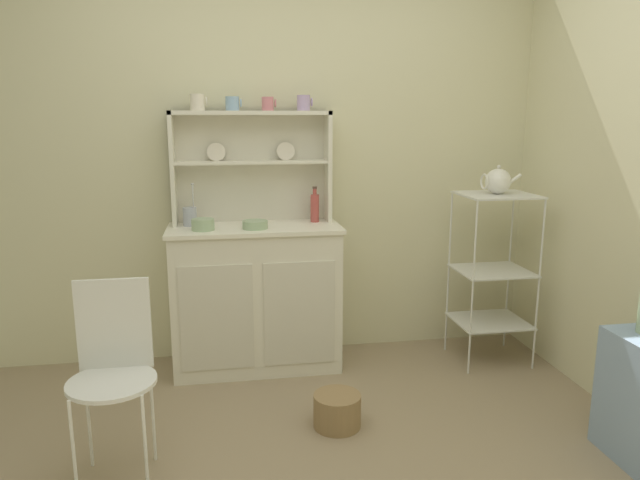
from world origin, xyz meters
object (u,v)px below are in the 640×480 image
cup_cream_0 (198,102)px  porcelain_teapot (498,181)px  bakers_rack (493,261)px  jam_bottle (315,207)px  hutch_shelf_unit (251,158)px  hutch_cabinet (256,296)px  wire_chair (113,361)px  utensil_jar (190,216)px  floor_basket (337,410)px  bowl_mixing_large (203,225)px

cup_cream_0 → porcelain_teapot: (1.75, -0.26, -0.46)m
bakers_rack → jam_bottle: 1.15m
cup_cream_0 → hutch_shelf_unit: bearing=7.7°
hutch_shelf_unit → hutch_cabinet: bearing=-90.0°
bakers_rack → cup_cream_0: size_ratio=10.95×
wire_chair → cup_cream_0: size_ratio=8.80×
bakers_rack → hutch_cabinet: bearing=174.4°
utensil_jar → hutch_cabinet: bearing=-11.8°
wire_chair → utensil_jar: bearing=82.4°
hutch_shelf_unit → jam_bottle: bearing=-11.6°
wire_chair → floor_basket: 1.11m
floor_basket → cup_cream_0: (-0.65, 0.92, 1.51)m
bowl_mixing_large → cup_cream_0: bearing=91.9°
wire_chair → bowl_mixing_large: size_ratio=6.59×
bakers_rack → floor_basket: bakers_rack is taller
hutch_shelf_unit → cup_cream_0: size_ratio=9.79×
bowl_mixing_large → jam_bottle: bearing=13.4°
jam_bottle → utensil_jar: size_ratio=0.86×
hutch_cabinet → bowl_mixing_large: 0.55m
wire_chair → jam_bottle: (1.03, 1.11, 0.45)m
floor_basket → bowl_mixing_large: bearing=131.6°
porcelain_teapot → cup_cream_0: bearing=171.4°
utensil_jar → porcelain_teapot: 1.84m
cup_cream_0 → jam_bottle: cup_cream_0 is taller
hutch_shelf_unit → cup_cream_0: bearing=-172.3°
hutch_cabinet → wire_chair: size_ratio=1.19×
wire_chair → utensil_jar: (0.28, 1.10, 0.42)m
wire_chair → floor_basket: (1.00, 0.23, -0.43)m
bakers_rack → floor_basket: bearing=-149.5°
hutch_cabinet → jam_bottle: size_ratio=4.67×
wire_chair → porcelain_teapot: (2.10, 0.88, 0.62)m
hutch_cabinet → bakers_rack: size_ratio=0.96×
floor_basket → utensil_jar: utensil_jar is taller
hutch_cabinet → bowl_mixing_large: bearing=-166.1°
hutch_cabinet → bakers_rack: (1.45, -0.14, 0.19)m
bakers_rack → wire_chair: size_ratio=1.24×
cup_cream_0 → hutch_cabinet: bearing=-22.0°
hutch_shelf_unit → floor_basket: size_ratio=4.00×
hutch_shelf_unit → bowl_mixing_large: hutch_shelf_unit is taller
cup_cream_0 → porcelain_teapot: size_ratio=0.40×
porcelain_teapot → hutch_shelf_unit: bearing=168.1°
bakers_rack → porcelain_teapot: 0.49m
hutch_shelf_unit → cup_cream_0: 0.44m
floor_basket → porcelain_teapot: size_ratio=0.97×
bakers_rack → wire_chair: bakers_rack is taller
cup_cream_0 → bowl_mixing_large: (0.01, -0.20, -0.68)m
hutch_cabinet → bakers_rack: bearing=-5.6°
hutch_shelf_unit → porcelain_teapot: size_ratio=3.89×
porcelain_teapot → jam_bottle: bearing=168.0°
hutch_cabinet → utensil_jar: 0.62m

